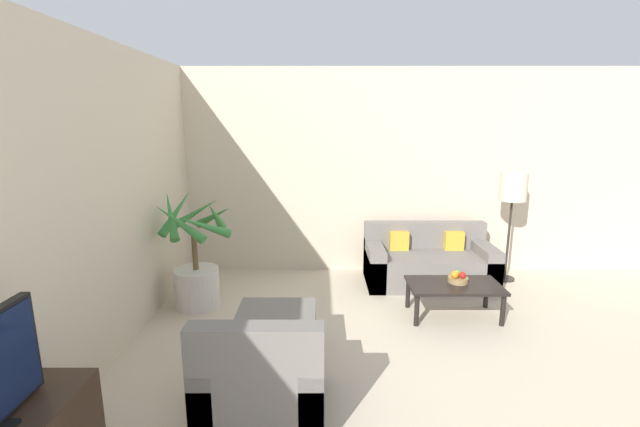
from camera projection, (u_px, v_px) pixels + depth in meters
name	position (u px, v px, depth m)	size (l,w,h in m)	color
wall_back	(432.00, 172.00, 5.70)	(8.14, 0.06, 2.70)	beige
wall_left	(7.00, 242.00, 2.46)	(0.06, 8.17, 2.70)	beige
potted_palm	(196.00, 267.00, 4.70)	(0.80, 0.89, 1.31)	beige
sofa_loveseat	(428.00, 263.00, 5.42)	(1.57, 0.77, 0.73)	slate
floor_lamp	(513.00, 191.00, 5.33)	(0.33, 0.33, 1.40)	#2D2823
coffee_table	(454.00, 288.00, 4.47)	(0.96, 0.53, 0.36)	black
fruit_bowl	(458.00, 280.00, 4.50)	(0.21, 0.21, 0.06)	#997A4C
apple_red	(462.00, 275.00, 4.46)	(0.07, 0.07, 0.07)	red
apple_green	(457.00, 273.00, 4.53)	(0.07, 0.07, 0.07)	olive
orange_fruit	(454.00, 275.00, 4.46)	(0.08, 0.08, 0.08)	orange
armchair	(262.00, 380.00, 2.96)	(0.85, 0.76, 0.82)	slate
ottoman	(277.00, 332.00, 3.77)	(0.68, 0.52, 0.42)	slate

